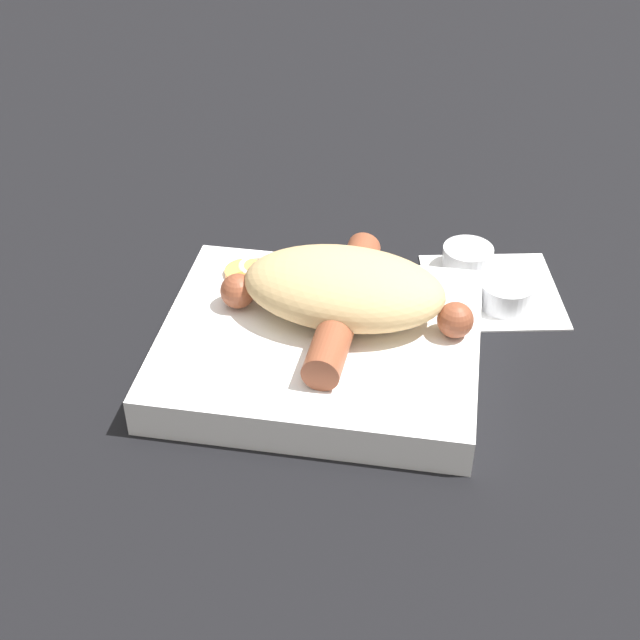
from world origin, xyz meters
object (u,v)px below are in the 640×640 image
at_px(sausage, 344,305).
at_px(condiment_cup_far, 467,260).
at_px(food_tray, 320,346).
at_px(condiment_cup_near, 506,296).
at_px(bread_roll, 344,288).

bearing_deg(sausage, condiment_cup_far, 55.01).
distance_m(sausage, condiment_cup_far, 0.16).
bearing_deg(condiment_cup_far, food_tray, -126.01).
bearing_deg(condiment_cup_near, condiment_cup_far, 124.73).
distance_m(bread_roll, condiment_cup_near, 0.15).
bearing_deg(food_tray, sausage, 46.91).
bearing_deg(sausage, condiment_cup_near, 32.86).
height_order(bread_roll, sausage, bread_roll).
xyz_separation_m(sausage, condiment_cup_near, (0.12, 0.08, -0.03)).
distance_m(food_tray, sausage, 0.04).
xyz_separation_m(bread_roll, condiment_cup_far, (0.09, 0.12, -0.04)).
height_order(food_tray, condiment_cup_far, food_tray).
height_order(bread_roll, condiment_cup_far, bread_roll).
height_order(food_tray, condiment_cup_near, food_tray).
xyz_separation_m(food_tray, bread_roll, (0.01, 0.02, 0.04)).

